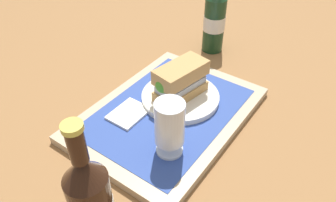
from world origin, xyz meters
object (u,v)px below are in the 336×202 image
object	(u,v)px
sandwich	(179,80)
beer_glass	(170,127)
plate	(179,96)
second_bottle	(215,18)

from	to	relation	value
sandwich	beer_glass	distance (m)	0.17
plate	sandwich	world-z (taller)	sandwich
plate	beer_glass	distance (m)	0.18
plate	second_bottle	world-z (taller)	second_bottle
plate	beer_glass	bearing A→B (deg)	27.57
sandwich	second_bottle	size ratio (longest dim) A/B	0.52
beer_glass	plate	bearing A→B (deg)	-152.43
plate	sandwich	size ratio (longest dim) A/B	1.36
sandwich	beer_glass	bearing A→B (deg)	38.94
sandwich	second_bottle	bearing A→B (deg)	-155.89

